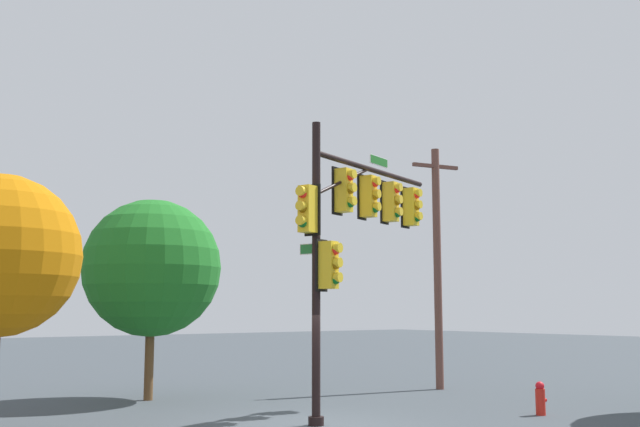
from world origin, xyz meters
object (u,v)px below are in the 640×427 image
Objects in this scene: signal_pole_assembly at (355,219)px; utility_pole at (437,262)px; fire_hydrant at (540,398)px; tree_near at (152,268)px.

utility_pole reaches higher than signal_pole_assembly.
signal_pole_assembly reaches higher than fire_hydrant.
signal_pole_assembly is 0.87× the size of utility_pole.
utility_pole is 9.51m from tree_near.
utility_pole is at bearing -19.26° from tree_near.
fire_hydrant is 0.14× the size of tree_near.
utility_pole is 7.34m from fire_hydrant.
signal_pole_assembly is 1.20× the size of tree_near.
tree_near is (-6.49, 8.90, 3.45)m from fire_hydrant.
tree_near is at bearing 112.19° from signal_pole_assembly.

